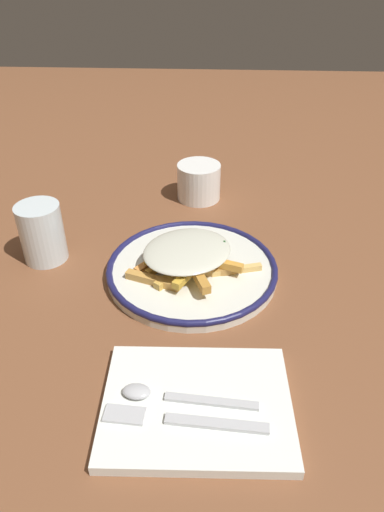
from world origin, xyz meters
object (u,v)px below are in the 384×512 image
Objects in this scene: plate at (192,269)px; coffee_mug at (198,181)px; fork at (184,421)px; water_glass at (42,233)px; napkin at (197,405)px; spoon at (166,395)px; fries_heap at (186,257)px.

coffee_mug is (0.25, 0.00, 0.03)m from plate.
plate and fork have the same top height.
napkin is at bearing -137.39° from water_glass.
water_glass is (0.28, 0.22, 0.03)m from spoon.
water_glass reaches higher than spoon.
plate is at bearing -97.64° from water_glass.
fries_heap is at bearing 6.26° from napkin.
fries_heap is 1.16× the size of fork.
coffee_mug is (0.50, -0.01, 0.02)m from spoon.
napkin is at bearing -177.66° from coffee_mug.
napkin is at bearing -24.13° from fork.
plate is 0.25m from coffee_mug.
spoon is at bearing 178.06° from fries_heap.
water_glass is 0.88× the size of coffee_mug.
plate is 1.29× the size of fries_heap.
plate is at bearing -54.94° from fries_heap.
coffee_mug reaches higher than fork.
water_glass reaches higher than plate.
plate is 2.75× the size of water_glass.
fork is 1.63× the size of coffee_mug.
water_glass is (0.04, 0.23, 0.01)m from fries_heap.
fork is at bearing -178.66° from plate.
coffee_mug is (0.53, 0.01, 0.02)m from fork.
spoon is (0.00, 0.03, 0.01)m from napkin.
fries_heap is 0.27m from fork.
napkin is 1.93× the size of coffee_mug.
fries_heap is at bearing 125.06° from plate.
fries_heap is (-0.01, 0.01, 0.03)m from plate.
fork is 0.40m from water_glass.
fries_heap is at bearing 3.07° from fork.
napkin is 1.37× the size of spoon.
fries_heap is 1.89× the size of coffee_mug.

